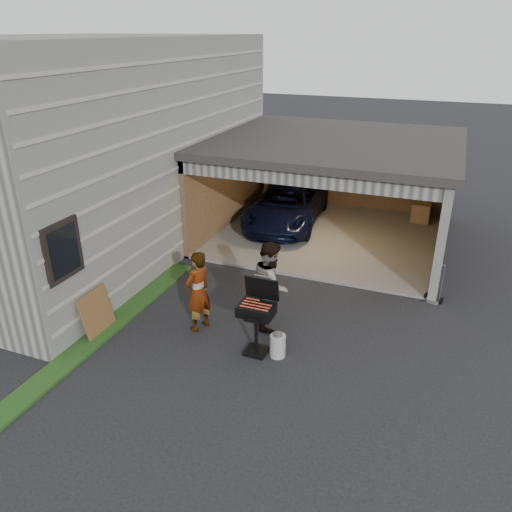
{
  "coord_description": "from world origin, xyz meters",
  "views": [
    {
      "loc": [
        3.8,
        -7.19,
        5.66
      ],
      "look_at": [
        0.19,
        2.0,
        1.15
      ],
      "focal_mm": 35.0,
      "sensor_mm": 36.0,
      "label": 1
    }
  ],
  "objects_px": {
    "minivan": "(287,207)",
    "propane_tank": "(278,346)",
    "man": "(271,284)",
    "bbq_grill": "(257,312)",
    "plywood_panel": "(97,313)",
    "woman": "(198,291)",
    "hand_truck": "(433,295)"
  },
  "relations": [
    {
      "from": "minivan",
      "to": "plywood_panel",
      "type": "bearing_deg",
      "value": -107.28
    },
    {
      "from": "minivan",
      "to": "propane_tank",
      "type": "distance_m",
      "value": 6.97
    },
    {
      "from": "woman",
      "to": "plywood_panel",
      "type": "bearing_deg",
      "value": -46.37
    },
    {
      "from": "propane_tank",
      "to": "woman",
      "type": "bearing_deg",
      "value": 169.87
    },
    {
      "from": "minivan",
      "to": "propane_tank",
      "type": "xyz_separation_m",
      "value": [
        2.02,
        -6.66,
        -0.38
      ]
    },
    {
      "from": "man",
      "to": "hand_truck",
      "type": "bearing_deg",
      "value": -73.94
    },
    {
      "from": "minivan",
      "to": "bbq_grill",
      "type": "height_order",
      "value": "bbq_grill"
    },
    {
      "from": "man",
      "to": "propane_tank",
      "type": "height_order",
      "value": "man"
    },
    {
      "from": "minivan",
      "to": "woman",
      "type": "distance_m",
      "value": 6.34
    },
    {
      "from": "woman",
      "to": "hand_truck",
      "type": "distance_m",
      "value": 5.33
    },
    {
      "from": "bbq_grill",
      "to": "plywood_panel",
      "type": "relative_size",
      "value": 1.58
    },
    {
      "from": "man",
      "to": "hand_truck",
      "type": "xyz_separation_m",
      "value": [
        3.12,
        2.19,
        -0.74
      ]
    },
    {
      "from": "bbq_grill",
      "to": "hand_truck",
      "type": "distance_m",
      "value": 4.47
    },
    {
      "from": "propane_tank",
      "to": "plywood_panel",
      "type": "height_order",
      "value": "plywood_panel"
    },
    {
      "from": "minivan",
      "to": "hand_truck",
      "type": "height_order",
      "value": "minivan"
    },
    {
      "from": "minivan",
      "to": "plywood_panel",
      "type": "height_order",
      "value": "minivan"
    },
    {
      "from": "minivan",
      "to": "bbq_grill",
      "type": "xyz_separation_m",
      "value": [
        1.61,
        -6.66,
        0.28
      ]
    },
    {
      "from": "propane_tank",
      "to": "plywood_panel",
      "type": "distance_m",
      "value": 3.71
    },
    {
      "from": "minivan",
      "to": "man",
      "type": "xyz_separation_m",
      "value": [
        1.51,
        -5.63,
        0.32
      ]
    },
    {
      "from": "man",
      "to": "plywood_panel",
      "type": "relative_size",
      "value": 1.99
    },
    {
      "from": "minivan",
      "to": "plywood_panel",
      "type": "relative_size",
      "value": 4.66
    },
    {
      "from": "minivan",
      "to": "propane_tank",
      "type": "relative_size",
      "value": 9.67
    },
    {
      "from": "bbq_grill",
      "to": "propane_tank",
      "type": "height_order",
      "value": "bbq_grill"
    },
    {
      "from": "propane_tank",
      "to": "man",
      "type": "bearing_deg",
      "value": 116.63
    },
    {
      "from": "woman",
      "to": "bbq_grill",
      "type": "bearing_deg",
      "value": 94.51
    },
    {
      "from": "hand_truck",
      "to": "minivan",
      "type": "bearing_deg",
      "value": 163.53
    },
    {
      "from": "man",
      "to": "bbq_grill",
      "type": "distance_m",
      "value": 1.04
    },
    {
      "from": "woman",
      "to": "propane_tank",
      "type": "xyz_separation_m",
      "value": [
        1.82,
        -0.32,
        -0.64
      ]
    },
    {
      "from": "man",
      "to": "hand_truck",
      "type": "relative_size",
      "value": 1.93
    },
    {
      "from": "woman",
      "to": "man",
      "type": "xyz_separation_m",
      "value": [
        1.3,
        0.71,
        0.07
      ]
    },
    {
      "from": "plywood_panel",
      "to": "hand_truck",
      "type": "distance_m",
      "value": 7.32
    },
    {
      "from": "man",
      "to": "propane_tank",
      "type": "xyz_separation_m",
      "value": [
        0.52,
        -1.03,
        -0.7
      ]
    }
  ]
}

